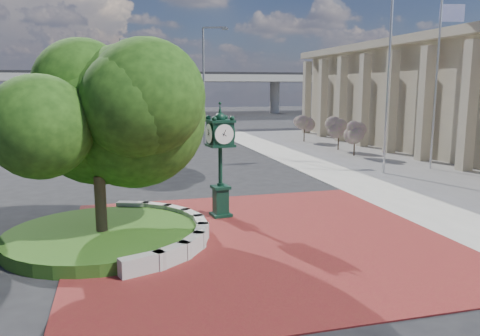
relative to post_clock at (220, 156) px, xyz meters
name	(u,v)px	position (x,y,z in m)	size (l,w,h in m)	color
ground	(251,230)	(0.66, -1.97, -2.38)	(200.00, 200.00, 0.00)	black
plaza	(260,239)	(0.66, -2.97, -2.36)	(12.00, 12.00, 0.04)	maroon
sidewalk	(448,165)	(16.66, 8.03, -2.36)	(20.00, 50.00, 0.04)	#9E9B93
planter_wall	(174,229)	(-2.05, -1.97, -2.11)	(2.96, 6.77, 0.54)	#9E9B93
grass_bed	(102,236)	(-4.34, -1.97, -2.18)	(6.10, 6.10, 0.40)	#254F16
overpass	(139,78)	(0.45, 68.03, 4.16)	(90.00, 12.00, 7.50)	#9E9B93
tree_planter	(97,127)	(-4.34, -1.97, 1.35)	(5.20, 5.20, 6.33)	#38281C
tree_street	(122,112)	(-3.34, 16.03, 0.86)	(4.40, 4.40, 5.45)	#38281C
post_clock	(220,156)	(0.00, 0.00, 0.00)	(1.00, 1.00, 4.33)	black
parked_car	(158,124)	(0.91, 37.65, -1.66)	(1.69, 4.20, 1.43)	#601B0D
flagpole_a	(389,69)	(11.08, 6.50, 3.56)	(1.81, 0.25, 11.58)	silver
flagpole_b	(436,84)	(14.65, 7.07, 2.75)	(1.55, 0.36, 10.00)	silver
street_lamp_near	(206,76)	(4.00, 23.51, 3.48)	(2.19, 0.85, 10.00)	slate
street_lamp_far	(124,77)	(-2.68, 36.86, 3.60)	(2.26, 0.71, 10.19)	slate
shrub_near	(355,134)	(12.76, 13.11, -0.78)	(1.20, 1.20, 2.20)	#38281C
shrub_mid	(339,130)	(13.18, 16.43, -0.78)	(1.20, 1.20, 2.20)	#38281C
shrub_far	(304,124)	(12.74, 22.37, -0.78)	(1.20, 1.20, 2.20)	#38281C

